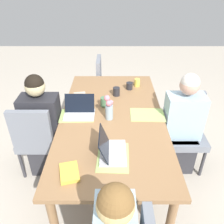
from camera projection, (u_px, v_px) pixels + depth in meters
name	position (u px, v px, depth m)	size (l,w,h in m)	color
ground_plane	(112.00, 166.00, 2.84)	(10.00, 10.00, 0.00)	#B2A899
dining_table	(112.00, 121.00, 2.49)	(2.09, 1.08, 0.73)	olive
chair_near_left_near	(37.00, 137.00, 2.53)	(0.44, 0.44, 0.90)	slate
person_near_left_near	(43.00, 131.00, 2.58)	(0.36, 0.40, 1.19)	#2D2D33
chair_far_left_far	(184.00, 127.00, 2.68)	(0.44, 0.44, 0.90)	slate
person_far_left_far	(181.00, 129.00, 2.60)	(0.36, 0.40, 1.19)	#2D2D33
chair_head_left_right_near	(106.00, 83.00, 3.69)	(0.44, 0.44, 0.90)	slate
flower_vase	(109.00, 108.00, 2.34)	(0.09, 0.09, 0.27)	#8EA8B7
placemat_near_left_near	(77.00, 115.00, 2.46)	(0.36, 0.26, 0.00)	#9EBC66
placemat_head_right_left_mid	(113.00, 157.00, 1.92)	(0.36, 0.26, 0.00)	#9EBC66
placemat_far_left_far	(147.00, 115.00, 2.47)	(0.36, 0.26, 0.00)	#9EBC66
laptop_near_left_near	(79.00, 111.00, 2.45)	(0.22, 0.32, 0.20)	silver
laptop_head_right_left_mid	(110.00, 150.00, 1.94)	(0.32, 0.22, 0.20)	silver
coffee_mug_near_left	(116.00, 92.00, 2.81)	(0.08, 0.08, 0.10)	#232328
coffee_mug_near_right	(137.00, 83.00, 3.03)	(0.07, 0.07, 0.10)	#DBC64C
coffee_mug_centre_left	(129.00, 86.00, 2.96)	(0.08, 0.08, 0.09)	#232328
coffee_mug_centre_right	(104.00, 102.00, 2.60)	(0.09, 0.09, 0.10)	#47704C
book_red_cover	(69.00, 172.00, 1.76)	(0.20, 0.14, 0.03)	gold
book_blue_cover	(80.00, 97.00, 2.76)	(0.20, 0.14, 0.04)	#B2A38E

